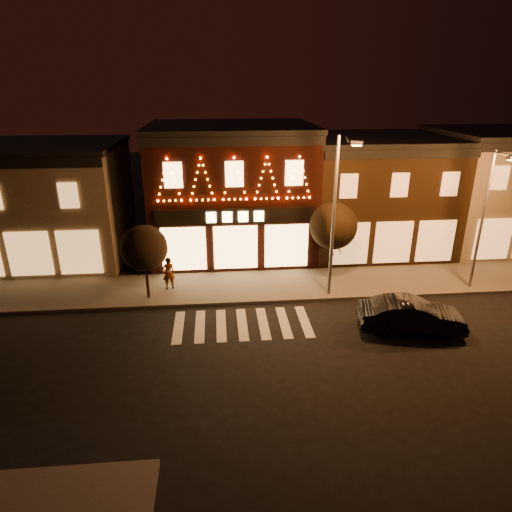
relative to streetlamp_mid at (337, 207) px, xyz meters
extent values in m
plane|color=black|center=(-4.86, -6.36, -5.00)|extent=(120.00, 120.00, 0.00)
cube|color=#47423D|center=(-2.86, 1.64, -4.92)|extent=(44.00, 4.00, 0.15)
cube|color=#6F644E|center=(-17.86, 7.64, -1.50)|extent=(12.00, 8.00, 7.00)
cube|color=black|center=(-17.86, 7.64, 2.15)|extent=(12.20, 8.20, 0.30)
cube|color=black|center=(-4.86, 7.64, -1.00)|extent=(10.00, 8.00, 8.00)
cube|color=black|center=(-4.86, 7.64, 3.15)|extent=(10.20, 8.20, 0.30)
cube|color=black|center=(-4.86, 3.59, 2.75)|extent=(10.00, 0.25, 0.50)
cube|color=black|center=(-4.86, 3.54, -1.40)|extent=(9.00, 0.15, 0.90)
cube|color=#FFD87F|center=(-4.86, 3.44, -1.40)|extent=(3.40, 0.08, 0.60)
cube|color=#372413|center=(4.64, 7.64, -1.40)|extent=(9.00, 8.00, 7.20)
cube|color=black|center=(4.64, 7.64, 2.35)|extent=(9.20, 8.20, 0.30)
cube|color=black|center=(4.64, 3.59, 1.95)|extent=(9.00, 0.25, 0.50)
cube|color=#6F644E|center=(13.64, 7.64, -1.25)|extent=(9.00, 8.00, 7.50)
cylinder|color=#59595E|center=(-0.05, 0.24, -0.72)|extent=(0.17, 0.17, 8.26)
cylinder|color=#59595E|center=(0.13, -0.57, 3.31)|extent=(0.47, 1.63, 0.10)
cube|color=#59595E|center=(0.32, -1.37, 3.26)|extent=(0.57, 0.40, 0.19)
cube|color=orange|center=(0.32, -1.37, 3.14)|extent=(0.43, 0.29, 0.05)
cylinder|color=#59595E|center=(7.96, 0.39, -1.13)|extent=(0.15, 0.15, 7.44)
cylinder|color=#59595E|center=(7.91, -0.35, 2.50)|extent=(0.18, 1.49, 0.09)
cube|color=#59595E|center=(7.87, -1.09, 2.46)|extent=(0.48, 0.29, 0.17)
cube|color=orange|center=(7.87, -1.09, 2.35)|extent=(0.36, 0.21, 0.05)
cylinder|color=black|center=(-9.61, 0.62, -4.20)|extent=(0.15, 0.15, 1.29)
sphere|color=black|center=(-9.61, 0.62, -2.08)|extent=(2.36, 2.36, 2.36)
cylinder|color=black|center=(0.56, 2.35, -4.12)|extent=(0.16, 0.16, 1.45)
sphere|color=black|center=(0.56, 2.35, -1.75)|extent=(2.65, 2.65, 2.65)
imported|color=black|center=(2.80, -3.64, -4.22)|extent=(4.91, 2.37, 1.55)
imported|color=gray|center=(-8.61, 1.60, -3.93)|extent=(0.76, 0.61, 1.83)
camera|label=1|loc=(-5.90, -20.84, 5.78)|focal=31.27mm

